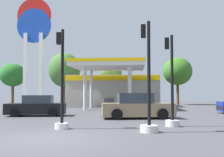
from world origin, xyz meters
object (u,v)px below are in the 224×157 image
(station_pole_sign, at_px, (34,38))
(car_2, at_px, (137,107))
(car_3, at_px, (37,106))
(traffic_signal_1, at_px, (172,98))
(traffic_signal_0, at_px, (148,101))
(traffic_signal_2, at_px, (62,94))
(tree_3, at_px, (178,71))
(tree_2, at_px, (111,73))
(tree_1, at_px, (64,70))
(tree_0, at_px, (13,75))

(station_pole_sign, bearing_deg, car_2, -46.71)
(car_3, height_order, traffic_signal_1, traffic_signal_1)
(traffic_signal_0, bearing_deg, traffic_signal_1, 59.71)
(station_pole_sign, height_order, traffic_signal_2, station_pole_sign)
(traffic_signal_0, height_order, tree_3, tree_3)
(car_2, height_order, traffic_signal_0, traffic_signal_0)
(traffic_signal_0, xyz_separation_m, tree_2, (-3.92, 26.18, 3.09))
(station_pole_sign, bearing_deg, car_3, -67.88)
(station_pole_sign, height_order, car_3, station_pole_sign)
(car_2, height_order, traffic_signal_1, traffic_signal_1)
(car_2, height_order, car_3, car_2)
(traffic_signal_2, bearing_deg, station_pole_sign, 114.64)
(tree_1, xyz_separation_m, tree_2, (7.35, -2.85, -0.66))
(station_pole_sign, xyz_separation_m, traffic_signal_1, (13.25, -16.31, -6.50))
(tree_3, bearing_deg, tree_2, -174.52)
(traffic_signal_0, relative_size, tree_2, 0.82)
(station_pole_sign, height_order, tree_1, station_pole_sign)
(car_3, relative_size, tree_0, 0.73)
(station_pole_sign, height_order, traffic_signal_0, station_pole_sign)
(tree_3, bearing_deg, car_3, -123.10)
(tree_3, bearing_deg, traffic_signal_2, -109.16)
(tree_0, height_order, tree_3, tree_3)
(tree_0, distance_m, tree_3, 23.56)
(car_3, distance_m, tree_0, 22.58)
(car_2, height_order, tree_3, tree_3)
(traffic_signal_1, xyz_separation_m, tree_0, (-19.57, 24.88, 2.84))
(station_pole_sign, relative_size, traffic_signal_1, 2.75)
(tree_3, bearing_deg, traffic_signal_1, -99.08)
(station_pole_sign, distance_m, tree_2, 11.74)
(traffic_signal_1, bearing_deg, car_3, 148.67)
(car_2, xyz_separation_m, tree_3, (5.68, 20.91, 3.85))
(traffic_signal_2, height_order, tree_1, tree_1)
(traffic_signal_0, bearing_deg, tree_0, 124.22)
(tree_0, bearing_deg, station_pole_sign, -53.55)
(traffic_signal_0, relative_size, tree_3, 0.72)
(traffic_signal_2, relative_size, tree_0, 0.77)
(car_2, distance_m, tree_2, 20.66)
(traffic_signal_1, height_order, tree_2, tree_2)
(car_2, relative_size, tree_2, 0.84)
(car_2, height_order, tree_1, tree_1)
(tree_2, bearing_deg, station_pole_sign, -136.22)
(car_2, xyz_separation_m, traffic_signal_1, (1.69, -4.05, 0.63))
(traffic_signal_1, bearing_deg, tree_2, 102.06)
(station_pole_sign, bearing_deg, traffic_signal_1, -50.92)
(station_pole_sign, bearing_deg, tree_3, 26.63)
(station_pole_sign, distance_m, traffic_signal_0, 22.95)
(traffic_signal_1, bearing_deg, tree_3, 80.92)
(car_2, xyz_separation_m, car_3, (-7.10, 1.31, -0.07))
(tree_1, bearing_deg, car_2, -64.72)
(traffic_signal_2, height_order, tree_3, tree_3)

